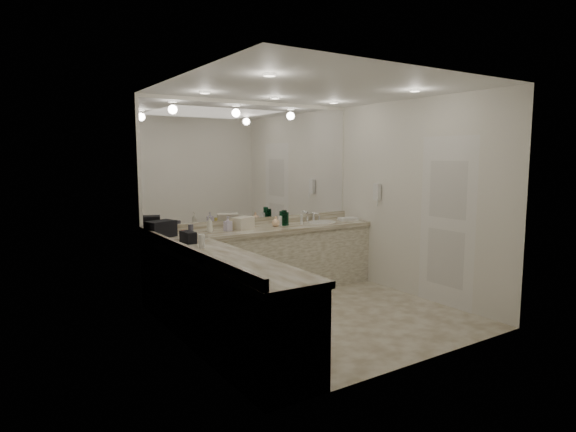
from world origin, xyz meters
TOP-DOWN VIEW (x-y plane):
  - floor at (0.00, 0.00)m, footprint 3.20×3.20m
  - ceiling at (0.00, 0.00)m, footprint 3.20×3.20m
  - wall_back at (0.00, 1.50)m, footprint 3.20×0.02m
  - wall_left at (-1.60, 0.00)m, footprint 0.02×3.00m
  - wall_right at (1.60, 0.00)m, footprint 0.02×3.00m
  - vanity_back_base at (0.00, 1.20)m, footprint 3.20×0.60m
  - vanity_back_top at (0.00, 1.19)m, footprint 3.20×0.64m
  - vanity_left_base at (-1.30, -0.30)m, footprint 0.60×2.40m
  - vanity_left_top at (-1.29, -0.30)m, footprint 0.64×2.42m
  - backsplash_back at (0.00, 1.48)m, footprint 3.20×0.04m
  - backsplash_left at (-1.58, 0.00)m, footprint 0.04×3.00m
  - mirror_back at (0.00, 1.49)m, footprint 3.12×0.01m
  - mirror_left at (-1.59, 0.00)m, footprint 0.01×2.92m
  - sink at (0.95, 1.20)m, footprint 0.44×0.44m
  - faucet at (0.95, 1.41)m, footprint 0.24×0.16m
  - wall_phone at (1.56, 0.70)m, footprint 0.06×0.10m
  - door at (1.59, -0.50)m, footprint 0.02×0.82m
  - black_toiletry_bag at (-1.44, 1.21)m, footprint 0.38×0.31m
  - black_bag_spill at (-1.30, 0.69)m, footprint 0.12×0.24m
  - cream_cosmetic_case at (-0.31, 1.26)m, footprint 0.33×0.27m
  - hand_towel at (1.41, 1.16)m, footprint 0.29×0.22m
  - lotion_left at (-1.30, 0.31)m, footprint 0.06×0.06m
  - soap_bottle_a at (-0.79, 1.24)m, footprint 0.09×0.09m
  - soap_bottle_b at (-0.55, 1.21)m, footprint 0.10×0.10m
  - soap_bottle_c at (0.17, 1.21)m, footprint 0.12×0.12m
  - green_bottle_0 at (0.33, 1.31)m, footprint 0.07×0.07m
  - green_bottle_1 at (0.32, 1.23)m, footprint 0.07×0.07m
  - green_bottle_2 at (0.35, 1.23)m, footprint 0.07×0.07m
  - amenity_bottle_0 at (0.26, 1.26)m, footprint 0.06×0.06m
  - amenity_bottle_1 at (0.58, 1.18)m, footprint 0.04×0.04m
  - amenity_bottle_2 at (-0.27, 1.24)m, footprint 0.05×0.05m
  - amenity_bottle_3 at (-1.03, 1.27)m, footprint 0.06×0.06m
  - amenity_bottle_4 at (-1.15, 1.23)m, footprint 0.04×0.04m
  - amenity_bottle_5 at (-0.31, 1.32)m, footprint 0.05×0.05m
  - amenity_bottle_6 at (-0.49, 1.26)m, footprint 0.04×0.04m

SIDE VIEW (x-z plane):
  - floor at x=0.00m, z-range 0.00..0.00m
  - vanity_back_base at x=0.00m, z-range 0.00..0.84m
  - vanity_left_base at x=-1.30m, z-range 0.00..0.84m
  - vanity_back_top at x=0.00m, z-range 0.84..0.90m
  - vanity_left_top at x=-1.29m, z-range 0.84..0.90m
  - sink at x=0.95m, z-range 0.88..0.91m
  - hand_towel at x=1.41m, z-range 0.90..0.94m
  - amenity_bottle_5 at x=-0.31m, z-range 0.90..0.96m
  - amenity_bottle_4 at x=-1.15m, z-range 0.90..0.96m
  - amenity_bottle_2 at x=-0.27m, z-range 0.90..0.97m
  - backsplash_back at x=0.00m, z-range 0.90..1.00m
  - backsplash_left at x=-1.58m, z-range 0.90..1.00m
  - amenity_bottle_6 at x=-0.49m, z-range 0.90..1.01m
  - amenity_bottle_3 at x=-1.03m, z-range 0.90..1.01m
  - black_bag_spill at x=-1.30m, z-range 0.90..1.03m
  - amenity_bottle_0 at x=0.26m, z-range 0.90..1.03m
  - faucet at x=0.95m, z-range 0.90..1.04m
  - amenity_bottle_1 at x=0.58m, z-range 0.90..1.04m
  - soap_bottle_c at x=0.17m, z-range 0.90..1.04m
  - lotion_left at x=-1.30m, z-range 0.90..1.05m
  - cream_cosmetic_case at x=-0.31m, z-range 0.90..1.07m
  - green_bottle_2 at x=0.35m, z-range 0.90..1.08m
  - soap_bottle_b at x=-0.55m, z-range 0.90..1.09m
  - black_toiletry_bag at x=-1.44m, z-range 0.90..1.09m
  - green_bottle_0 at x=0.33m, z-range 0.90..1.09m
  - soap_bottle_a at x=-0.79m, z-range 0.90..1.10m
  - green_bottle_1 at x=0.32m, z-range 0.90..1.11m
  - door at x=1.59m, z-range 0.00..2.10m
  - wall_back at x=0.00m, z-range 0.00..2.60m
  - wall_left at x=-1.60m, z-range 0.00..2.60m
  - wall_right at x=1.60m, z-range 0.00..2.60m
  - wall_phone at x=1.56m, z-range 1.23..1.47m
  - mirror_back at x=0.00m, z-range 1.00..2.55m
  - mirror_left at x=-1.59m, z-range 1.00..2.55m
  - ceiling at x=0.00m, z-range 2.60..2.60m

